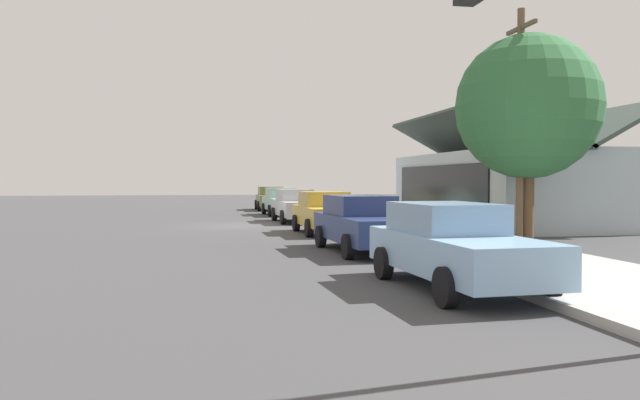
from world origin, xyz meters
TOP-DOWN VIEW (x-y plane):
  - ground_plane at (0.00, 0.00)m, footprint 120.00×120.00m
  - sidewalk_curb at (0.00, 5.60)m, footprint 60.00×4.20m
  - car_olive at (-14.69, 2.78)m, footprint 4.69×2.11m
  - car_seafoam at (-8.22, 2.71)m, footprint 4.48×2.06m
  - car_silver at (-2.07, 2.62)m, footprint 4.69×2.04m
  - car_mustard at (4.65, 2.78)m, footprint 4.36×2.15m
  - car_navy at (10.87, 2.64)m, footprint 4.94×2.19m
  - car_skyblue at (17.11, 2.76)m, footprint 4.95×2.17m
  - storefront_building at (1.09, 11.98)m, footprint 13.45×6.87m
  - shade_tree at (9.27, 8.56)m, footprint 4.68×4.68m
  - traffic_light_main at (21.69, 2.54)m, footprint 0.37×2.79m
  - utility_pole_wooden at (9.44, 8.20)m, footprint 1.80×0.24m
  - fire_hydrant_red at (1.26, 4.20)m, footprint 0.22×0.22m

SIDE VIEW (x-z plane):
  - ground_plane at x=0.00m, z-range 0.00..0.00m
  - sidewalk_curb at x=0.00m, z-range 0.00..0.16m
  - fire_hydrant_red at x=1.26m, z-range 0.14..0.85m
  - car_seafoam at x=-8.22m, z-range 0.02..1.61m
  - car_mustard at x=4.65m, z-range 0.02..1.61m
  - car_silver at x=-2.07m, z-range 0.02..1.61m
  - car_olive at x=-14.69m, z-range 0.02..1.61m
  - car_skyblue at x=17.11m, z-range 0.02..1.61m
  - car_navy at x=10.87m, z-range 0.02..1.61m
  - storefront_building at x=1.09m, z-range -0.79..4.34m
  - traffic_light_main at x=21.69m, z-range 0.89..6.09m
  - utility_pole_wooden at x=9.44m, z-range 0.18..7.68m
  - shade_tree at x=9.27m, z-range 1.02..7.77m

